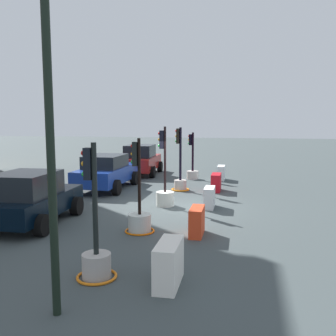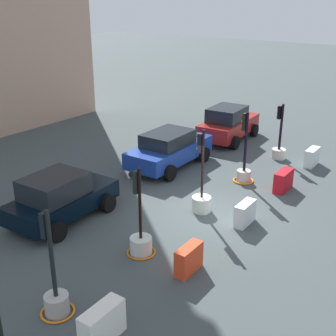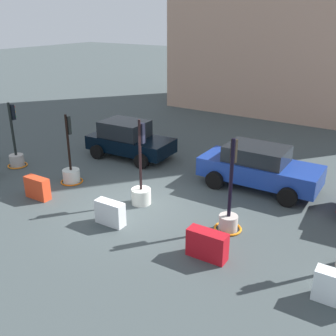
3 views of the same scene
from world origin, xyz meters
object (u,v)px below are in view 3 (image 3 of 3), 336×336
at_px(construction_barrier_2, 110,213).
at_px(construction_barrier_3, 207,245).
at_px(car_blue_estate, 259,167).
at_px(traffic_light_0, 16,155).
at_px(traffic_light_1, 71,172).
at_px(traffic_light_2, 141,189).
at_px(traffic_light_3, 229,214).
at_px(construction_barrier_1, 37,188).
at_px(car_black_sedan, 129,139).

distance_m(construction_barrier_2, construction_barrier_3, 3.45).
bearing_deg(construction_barrier_2, car_blue_estate, 61.54).
xyz_separation_m(construction_barrier_3, car_blue_estate, (-0.58, 5.22, 0.44)).
height_order(traffic_light_0, construction_barrier_3, traffic_light_0).
height_order(construction_barrier_2, car_blue_estate, car_blue_estate).
xyz_separation_m(traffic_light_1, car_blue_estate, (6.38, 3.60, 0.41)).
xyz_separation_m(traffic_light_2, construction_barrier_3, (3.50, -1.65, -0.14)).
relative_size(traffic_light_1, traffic_light_3, 0.93).
height_order(traffic_light_0, construction_barrier_1, traffic_light_0).
xyz_separation_m(traffic_light_1, construction_barrier_3, (6.96, -1.62, -0.03)).
distance_m(traffic_light_1, construction_barrier_3, 7.15).
bearing_deg(traffic_light_1, traffic_light_0, -178.75).
bearing_deg(construction_barrier_3, car_blue_estate, 96.36).
relative_size(traffic_light_1, traffic_light_2, 0.91).
xyz_separation_m(traffic_light_3, construction_barrier_1, (-6.75, -1.77, -0.13)).
bearing_deg(traffic_light_3, traffic_light_0, -179.18).
distance_m(traffic_light_3, construction_barrier_1, 6.98).
bearing_deg(traffic_light_2, traffic_light_1, -179.38).
distance_m(traffic_light_2, traffic_light_3, 3.35).
distance_m(traffic_light_3, construction_barrier_3, 1.70).
bearing_deg(construction_barrier_1, traffic_light_1, 91.96).
bearing_deg(traffic_light_0, traffic_light_3, 0.82).
distance_m(construction_barrier_1, construction_barrier_2, 3.46).
bearing_deg(car_black_sedan, construction_barrier_2, -56.80).
bearing_deg(traffic_light_1, construction_barrier_1, -88.04).
distance_m(traffic_light_1, traffic_light_3, 6.81).
xyz_separation_m(construction_barrier_1, car_black_sedan, (-0.01, 5.32, 0.44)).
xyz_separation_m(traffic_light_2, construction_barrier_1, (-3.40, -1.74, -0.15)).
relative_size(traffic_light_1, construction_barrier_3, 2.44).
height_order(traffic_light_1, car_black_sedan, traffic_light_1).
xyz_separation_m(traffic_light_2, car_black_sedan, (-3.41, 3.58, 0.29)).
xyz_separation_m(construction_barrier_1, car_blue_estate, (6.32, 5.31, 0.44)).
distance_m(traffic_light_3, car_black_sedan, 7.64).
bearing_deg(car_black_sedan, traffic_light_2, -46.39).
distance_m(traffic_light_3, car_blue_estate, 3.57).
relative_size(traffic_light_2, construction_barrier_2, 3.06).
height_order(traffic_light_3, car_blue_estate, traffic_light_3).
bearing_deg(traffic_light_0, car_blue_estate, 20.77).
distance_m(traffic_light_1, traffic_light_2, 3.46).
height_order(traffic_light_2, car_black_sedan, traffic_light_2).
bearing_deg(traffic_light_1, car_black_sedan, 89.23).
height_order(traffic_light_1, construction_barrier_1, traffic_light_1).
height_order(construction_barrier_2, construction_barrier_3, construction_barrier_3).
bearing_deg(traffic_light_0, car_black_sedan, 47.65).
relative_size(traffic_light_1, construction_barrier_2, 2.77).
bearing_deg(traffic_light_2, construction_barrier_3, -25.26).
bearing_deg(construction_barrier_2, traffic_light_1, 154.43).
height_order(construction_barrier_2, car_black_sedan, car_black_sedan).
distance_m(traffic_light_2, car_blue_estate, 4.62).
xyz_separation_m(construction_barrier_2, car_black_sedan, (-3.47, 5.30, 0.44)).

